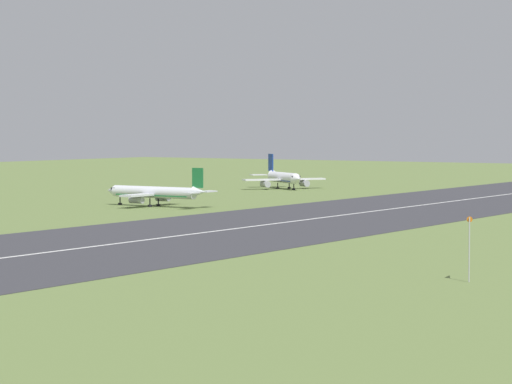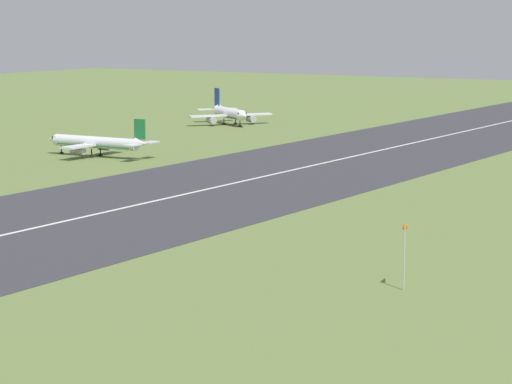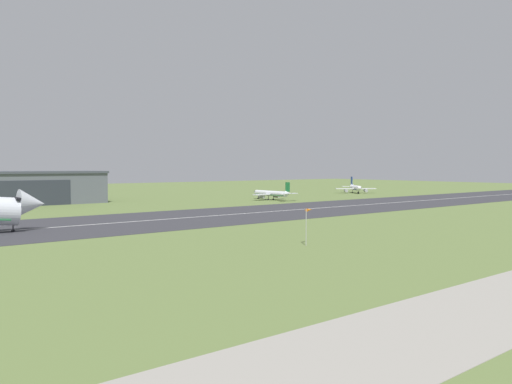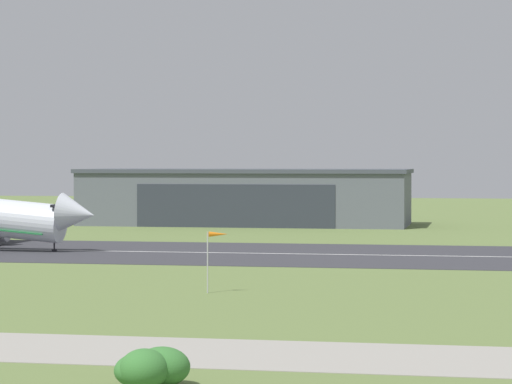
# 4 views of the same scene
# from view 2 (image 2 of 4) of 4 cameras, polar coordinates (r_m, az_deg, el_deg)

# --- Properties ---
(runway_strip) EXTENTS (467.47, 46.70, 0.06)m
(runway_strip) POSITION_cam_2_polar(r_m,az_deg,el_deg) (178.98, -5.99, -0.70)
(runway_strip) COLOR #333338
(runway_strip) RESTS_ON ground_plane
(runway_centreline) EXTENTS (420.72, 0.70, 0.01)m
(runway_centreline) POSITION_cam_2_polar(r_m,az_deg,el_deg) (178.98, -5.99, -0.69)
(runway_centreline) COLOR silver
(runway_centreline) RESTS_ON runway_strip
(airplane_parked_west) EXTENTS (17.37, 24.71, 7.99)m
(airplane_parked_west) POSITION_cam_2_polar(r_m,az_deg,el_deg) (241.83, -7.51, 2.31)
(airplane_parked_west) COLOR silver
(airplane_parked_west) RESTS_ON ground_plane
(airplane_parked_centre) EXTENTS (20.56, 20.84, 8.85)m
(airplane_parked_centre) POSITION_cam_2_polar(r_m,az_deg,el_deg) (309.37, -1.26, 3.71)
(airplane_parked_centre) COLOR white
(airplane_parked_centre) RESTS_ON ground_plane
(windsock_pole) EXTENTS (2.34, 1.22, 6.84)m
(windsock_pole) POSITION_cam_2_polar(r_m,az_deg,el_deg) (125.88, 7.07, -1.80)
(windsock_pole) COLOR #B7B7BC
(windsock_pole) RESTS_ON ground_plane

